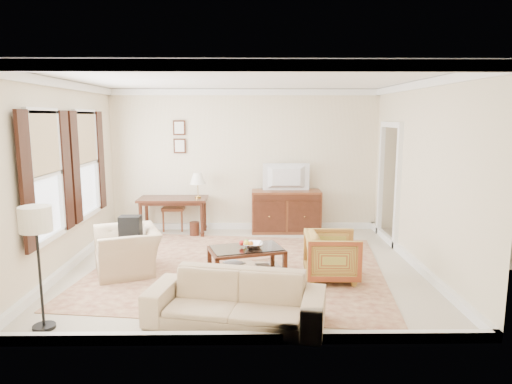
{
  "coord_description": "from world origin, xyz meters",
  "views": [
    {
      "loc": [
        0.1,
        -6.92,
        2.36
      ],
      "look_at": [
        0.2,
        0.3,
        1.15
      ],
      "focal_mm": 32.0,
      "sensor_mm": 36.0,
      "label": 1
    }
  ],
  "objects_px": {
    "tv": "(286,169)",
    "coffee_table": "(246,254)",
    "sofa": "(235,291)",
    "sideboard": "(286,211)",
    "striped_armchair": "(332,254)",
    "club_armchair": "(127,243)",
    "writing_desk": "(173,203)"
  },
  "relations": [
    {
      "from": "tv",
      "to": "coffee_table",
      "type": "height_order",
      "value": "tv"
    },
    {
      "from": "sofa",
      "to": "sideboard",
      "type": "bearing_deg",
      "value": 89.83
    },
    {
      "from": "sideboard",
      "to": "striped_armchair",
      "type": "xyz_separation_m",
      "value": [
        0.45,
        -2.78,
        -0.05
      ]
    },
    {
      "from": "coffee_table",
      "to": "club_armchair",
      "type": "relative_size",
      "value": 1.15
    },
    {
      "from": "writing_desk",
      "to": "club_armchair",
      "type": "xyz_separation_m",
      "value": [
        -0.33,
        -2.27,
        -0.18
      ]
    },
    {
      "from": "tv",
      "to": "coffee_table",
      "type": "xyz_separation_m",
      "value": [
        -0.79,
        -2.63,
        -0.97
      ]
    },
    {
      "from": "sideboard",
      "to": "coffee_table",
      "type": "distance_m",
      "value": 2.77
    },
    {
      "from": "coffee_table",
      "to": "sofa",
      "type": "xyz_separation_m",
      "value": [
        -0.11,
        -1.55,
        0.05
      ]
    },
    {
      "from": "coffee_table",
      "to": "tv",
      "type": "bearing_deg",
      "value": 73.3
    },
    {
      "from": "sideboard",
      "to": "tv",
      "type": "distance_m",
      "value": 0.88
    },
    {
      "from": "tv",
      "to": "club_armchair",
      "type": "distance_m",
      "value": 3.64
    },
    {
      "from": "writing_desk",
      "to": "striped_armchair",
      "type": "height_order",
      "value": "striped_armchair"
    },
    {
      "from": "sideboard",
      "to": "sofa",
      "type": "bearing_deg",
      "value": -102.15
    },
    {
      "from": "writing_desk",
      "to": "club_armchair",
      "type": "height_order",
      "value": "club_armchair"
    },
    {
      "from": "coffee_table",
      "to": "sofa",
      "type": "bearing_deg",
      "value": -94.22
    },
    {
      "from": "sideboard",
      "to": "coffee_table",
      "type": "xyz_separation_m",
      "value": [
        -0.79,
        -2.65,
        -0.09
      ]
    },
    {
      "from": "sideboard",
      "to": "striped_armchair",
      "type": "distance_m",
      "value": 2.82
    },
    {
      "from": "tv",
      "to": "striped_armchair",
      "type": "relative_size",
      "value": 1.17
    },
    {
      "from": "coffee_table",
      "to": "club_armchair",
      "type": "xyz_separation_m",
      "value": [
        -1.81,
        0.24,
        0.11
      ]
    },
    {
      "from": "club_armchair",
      "to": "writing_desk",
      "type": "bearing_deg",
      "value": 150.26
    },
    {
      "from": "tv",
      "to": "club_armchair",
      "type": "height_order",
      "value": "tv"
    },
    {
      "from": "writing_desk",
      "to": "sideboard",
      "type": "height_order",
      "value": "sideboard"
    },
    {
      "from": "writing_desk",
      "to": "tv",
      "type": "bearing_deg",
      "value": 3.03
    },
    {
      "from": "sideboard",
      "to": "striped_armchair",
      "type": "bearing_deg",
      "value": -80.78
    },
    {
      "from": "striped_armchair",
      "to": "club_armchair",
      "type": "relative_size",
      "value": 0.74
    },
    {
      "from": "writing_desk",
      "to": "tv",
      "type": "relative_size",
      "value": 1.5
    },
    {
      "from": "tv",
      "to": "sofa",
      "type": "bearing_deg",
      "value": 77.8
    },
    {
      "from": "sideboard",
      "to": "striped_armchair",
      "type": "relative_size",
      "value": 1.82
    },
    {
      "from": "sideboard",
      "to": "club_armchair",
      "type": "relative_size",
      "value": 1.35
    },
    {
      "from": "club_armchair",
      "to": "sideboard",
      "type": "bearing_deg",
      "value": 111.26
    },
    {
      "from": "coffee_table",
      "to": "striped_armchair",
      "type": "xyz_separation_m",
      "value": [
        1.24,
        -0.12,
        0.04
      ]
    },
    {
      "from": "writing_desk",
      "to": "tv",
      "type": "height_order",
      "value": "tv"
    }
  ]
}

